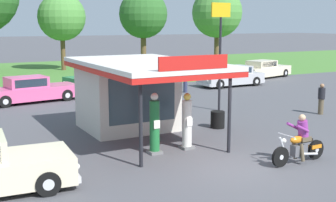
{
  "coord_description": "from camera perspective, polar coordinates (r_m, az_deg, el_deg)",
  "views": [
    {
      "loc": [
        -8.13,
        -10.83,
        4.4
      ],
      "look_at": [
        0.02,
        4.32,
        1.4
      ],
      "focal_mm": 47.59,
      "sensor_mm": 36.0,
      "label": 1
    }
  ],
  "objects": [
    {
      "name": "motorcycle_with_rider",
      "position": [
        14.83,
        16.55,
        -5.16
      ],
      "size": [
        2.24,
        0.7,
        1.58
      ],
      "color": "black",
      "rests_on": "ground"
    },
    {
      "name": "parked_car_back_row_centre_left",
      "position": [
        32.07,
        8.15,
        3.1
      ],
      "size": [
        4.93,
        1.98,
        1.43
      ],
      "color": "#B7B7BC",
      "rests_on": "ground"
    },
    {
      "name": "parked_car_back_row_far_left",
      "position": [
        30.48,
        -8.3,
        2.81
      ],
      "size": [
        5.52,
        2.96,
        1.52
      ],
      "color": "#2D844C",
      "rests_on": "ground"
    },
    {
      "name": "bystander_leaning_by_kiosk",
      "position": [
        23.02,
        19.05,
        0.33
      ],
      "size": [
        0.34,
        0.34,
        1.52
      ],
      "color": "brown",
      "rests_on": "ground"
    },
    {
      "name": "grass_verge_strip",
      "position": [
        41.86,
        -16.95,
        3.43
      ],
      "size": [
        120.0,
        24.0,
        0.01
      ],
      "primitive_type": "cube",
      "color": "#477A33",
      "rests_on": "ground"
    },
    {
      "name": "bystander_standing_back_lot",
      "position": [
        28.75,
        2.24,
        2.72
      ],
      "size": [
        0.34,
        0.34,
        1.54
      ],
      "color": "#2D3351",
      "rests_on": "ground"
    },
    {
      "name": "gas_pump_offside",
      "position": [
        15.76,
        2.46,
        -2.88
      ],
      "size": [
        0.44,
        0.44,
        2.0
      ],
      "color": "slate",
      "rests_on": "ground"
    },
    {
      "name": "bystander_strolling_foreground",
      "position": [
        27.29,
        -4.65,
        2.46
      ],
      "size": [
        0.34,
        0.34,
        1.68
      ],
      "color": "black",
      "rests_on": "ground"
    },
    {
      "name": "tree_oak_far_right",
      "position": [
        50.68,
        6.42,
        11.03
      ],
      "size": [
        5.59,
        5.59,
        8.41
      ],
      "color": "brown",
      "rests_on": "ground"
    },
    {
      "name": "ground_plane",
      "position": [
        14.24,
        8.27,
        -8.21
      ],
      "size": [
        300.0,
        300.0,
        0.0
      ],
      "primitive_type": "plane",
      "color": "#4C4C51"
    },
    {
      "name": "bystander_admiring_sedan",
      "position": [
        25.42,
        0.51,
        1.96
      ],
      "size": [
        0.34,
        0.34,
        1.69
      ],
      "color": "black",
      "rests_on": "ground"
    },
    {
      "name": "roadside_pole_sign",
      "position": [
        22.58,
        6.73,
        7.91
      ],
      "size": [
        1.1,
        0.12,
        5.42
      ],
      "color": "black",
      "rests_on": "ground"
    },
    {
      "name": "tree_oak_distant_spare",
      "position": [
        43.75,
        -13.46,
        10.4
      ],
      "size": [
        4.48,
        4.48,
        7.25
      ],
      "color": "brown",
      "rests_on": "ground"
    },
    {
      "name": "spare_tire_stack",
      "position": [
        19.1,
        6.37,
        -2.38
      ],
      "size": [
        0.6,
        0.6,
        0.72
      ],
      "color": "black",
      "rests_on": "ground"
    },
    {
      "name": "tree_oak_left",
      "position": [
        45.83,
        -3.2,
        11.02
      ],
      "size": [
        4.9,
        4.9,
        7.8
      ],
      "color": "brown",
      "rests_on": "ground"
    },
    {
      "name": "gas_pump_nearside",
      "position": [
        15.15,
        -1.73,
        -3.2
      ],
      "size": [
        0.44,
        0.44,
        2.11
      ],
      "color": "slate",
      "rests_on": "ground"
    },
    {
      "name": "parked_car_second_row_spare",
      "position": [
        26.29,
        -17.18,
        1.29
      ],
      "size": [
        5.55,
        2.55,
        1.47
      ],
      "color": "#E55993",
      "rests_on": "ground"
    },
    {
      "name": "service_station_kiosk",
      "position": [
        18.32,
        -4.74,
        1.58
      ],
      "size": [
        4.23,
        7.24,
        3.43
      ],
      "color": "beige",
      "rests_on": "ground"
    },
    {
      "name": "parked_car_back_row_left",
      "position": [
        37.43,
        12.19,
        3.95
      ],
      "size": [
        5.56,
        2.99,
        1.44
      ],
      "color": "beige",
      "rests_on": "ground"
    }
  ]
}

